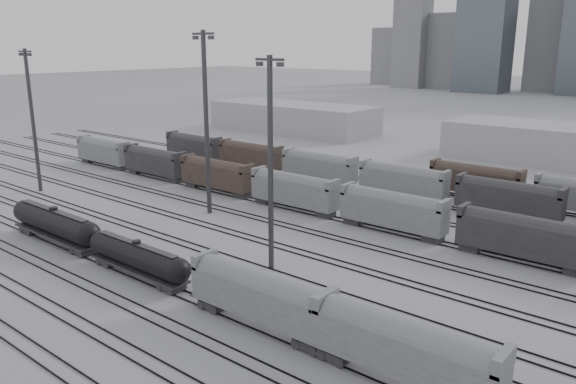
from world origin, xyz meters
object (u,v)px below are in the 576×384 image
Objects in this scene: light_mast_a at (32,118)px; hopper_car_b at (404,346)px; tank_car_a at (55,223)px; hopper_car_a at (259,294)px; light_mast_c at (270,160)px; tank_car_b at (138,257)px.

hopper_car_b is at bearing -8.89° from light_mast_a.
tank_car_a is 1.25× the size of hopper_car_a.
tank_car_a is 0.78× the size of light_mast_c.
hopper_car_b is (14.31, 0.00, 0.04)m from hopper_car_a.
hopper_car_a is at bearing -0.00° from tank_car_b.
hopper_car_b is at bearing 0.00° from tank_car_a.
light_mast_c is at bearing -0.96° from light_mast_a.
hopper_car_b reaches higher than tank_car_a.
light_mast_a is at bearing 179.04° from light_mast_c.
light_mast_a is at bearing 164.89° from tank_car_b.
light_mast_a is (-44.28, 11.95, 10.43)m from tank_car_b.
light_mast_c reaches higher than hopper_car_b.
light_mast_c reaches higher than hopper_car_a.
light_mast_a is 53.92m from light_mast_c.
hopper_car_a is at bearing -53.54° from light_mast_c.
light_mast_c is (53.91, -0.90, -0.23)m from light_mast_a.
hopper_car_b is at bearing -26.18° from light_mast_c.
hopper_car_a reaches higher than tank_car_a.
light_mast_c is (-8.17, 11.05, 9.28)m from hopper_car_a.
light_mast_c is (-22.48, 11.05, 9.24)m from hopper_car_b.
tank_car_b is 0.69× the size of light_mast_c.
light_mast_c reaches higher than tank_car_a.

